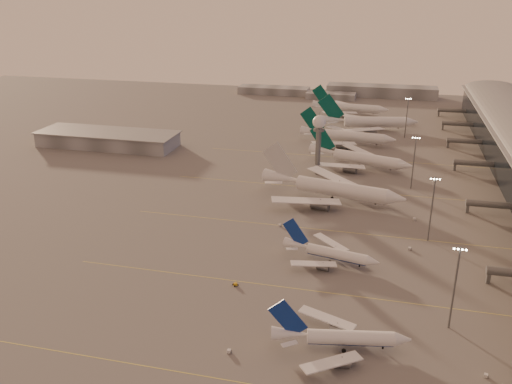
# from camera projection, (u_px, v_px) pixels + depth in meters

# --- Properties ---
(ground) EXTENTS (700.00, 700.00, 0.00)m
(ground) POSITION_uv_depth(u_px,v_px,m) (245.00, 300.00, 162.14)
(ground) COLOR #5F5D5D
(ground) RESTS_ON ground
(taxiway_markings) EXTENTS (180.00, 185.25, 0.02)m
(taxiway_markings) POSITION_uv_depth(u_px,v_px,m) (359.00, 232.00, 206.14)
(taxiway_markings) COLOR gold
(taxiway_markings) RESTS_ON ground
(hangar) EXTENTS (82.00, 27.00, 8.50)m
(hangar) POSITION_uv_depth(u_px,v_px,m) (108.00, 139.00, 314.24)
(hangar) COLOR slate
(hangar) RESTS_ON ground
(radar_tower) EXTENTS (6.40, 6.40, 31.10)m
(radar_tower) POSITION_uv_depth(u_px,v_px,m) (319.00, 133.00, 262.17)
(radar_tower) COLOR #575A5F
(radar_tower) RESTS_ON ground
(mast_a) EXTENTS (3.60, 0.56, 25.00)m
(mast_a) POSITION_uv_depth(u_px,v_px,m) (455.00, 284.00, 144.21)
(mast_a) COLOR #575A5F
(mast_a) RESTS_ON ground
(mast_b) EXTENTS (3.60, 0.56, 25.00)m
(mast_b) POSITION_uv_depth(u_px,v_px,m) (432.00, 206.00, 194.70)
(mast_b) COLOR #575A5F
(mast_b) RESTS_ON ground
(mast_c) EXTENTS (3.60, 0.56, 25.00)m
(mast_c) POSITION_uv_depth(u_px,v_px,m) (414.00, 160.00, 245.63)
(mast_c) COLOR #575A5F
(mast_c) RESTS_ON ground
(mast_d) EXTENTS (3.60, 0.56, 25.00)m
(mast_d) POSITION_uv_depth(u_px,v_px,m) (407.00, 116.00, 327.60)
(mast_d) COLOR #575A5F
(mast_d) RESTS_ON ground
(distant_horizon) EXTENTS (165.00, 37.50, 9.00)m
(distant_horizon) POSITION_uv_depth(u_px,v_px,m) (348.00, 91.00, 454.65)
(distant_horizon) COLOR slate
(distant_horizon) RESTS_ON ground
(narrowbody_near) EXTENTS (36.52, 28.90, 14.38)m
(narrowbody_near) POSITION_uv_depth(u_px,v_px,m) (340.00, 339.00, 139.37)
(narrowbody_near) COLOR silver
(narrowbody_near) RESTS_ON ground
(narrowbody_mid) EXTENTS (34.14, 26.97, 13.50)m
(narrowbody_mid) POSITION_uv_depth(u_px,v_px,m) (330.00, 254.00, 183.54)
(narrowbody_mid) COLOR silver
(narrowbody_mid) RESTS_ON ground
(widebody_white) EXTENTS (64.68, 51.28, 23.07)m
(widebody_white) POSITION_uv_depth(u_px,v_px,m) (332.00, 191.00, 235.84)
(widebody_white) COLOR silver
(widebody_white) RESTS_ON ground
(greentail_a) EXTENTS (54.39, 43.27, 20.38)m
(greentail_a) POSITION_uv_depth(u_px,v_px,m) (359.00, 160.00, 278.33)
(greentail_a) COLOR silver
(greentail_a) RESTS_ON ground
(greentail_b) EXTENTS (57.22, 45.99, 20.81)m
(greentail_b) POSITION_uv_depth(u_px,v_px,m) (348.00, 138.00, 317.96)
(greentail_b) COLOR silver
(greentail_b) RESTS_ON ground
(greentail_c) EXTENTS (64.13, 51.32, 23.52)m
(greentail_c) POSITION_uv_depth(u_px,v_px,m) (369.00, 124.00, 348.21)
(greentail_c) COLOR silver
(greentail_c) RESTS_ON ground
(greentail_d) EXTENTS (55.86, 44.94, 20.29)m
(greentail_d) POSITION_uv_depth(u_px,v_px,m) (350.00, 109.00, 391.23)
(greentail_d) COLOR silver
(greentail_d) RESTS_ON ground
(gsv_truck_a) EXTENTS (5.21, 2.15, 2.06)m
(gsv_truck_a) POSITION_uv_depth(u_px,v_px,m) (231.00, 350.00, 138.39)
(gsv_truck_a) COLOR silver
(gsv_truck_a) RESTS_ON ground
(gsv_catering_a) EXTENTS (4.74, 3.06, 3.59)m
(gsv_catering_a) POSITION_uv_depth(u_px,v_px,m) (488.00, 371.00, 129.56)
(gsv_catering_a) COLOR silver
(gsv_catering_a) RESTS_ON ground
(gsv_tug_mid) EXTENTS (3.69, 3.65, 0.93)m
(gsv_tug_mid) POSITION_uv_depth(u_px,v_px,m) (235.00, 284.00, 169.53)
(gsv_tug_mid) COLOR gold
(gsv_tug_mid) RESTS_ON ground
(gsv_truck_b) EXTENTS (5.22, 2.47, 2.03)m
(gsv_truck_b) POSITION_uv_depth(u_px,v_px,m) (411.00, 247.00, 192.15)
(gsv_truck_b) COLOR silver
(gsv_truck_b) RESTS_ON ground
(gsv_truck_c) EXTENTS (4.64, 4.48, 1.92)m
(gsv_truck_c) POSITION_uv_depth(u_px,v_px,m) (281.00, 224.00, 211.16)
(gsv_truck_c) COLOR silver
(gsv_truck_c) RESTS_ON ground
(gsv_catering_b) EXTENTS (5.24, 3.06, 4.03)m
(gsv_catering_b) POSITION_uv_depth(u_px,v_px,m) (415.00, 216.00, 215.92)
(gsv_catering_b) COLOR silver
(gsv_catering_b) RESTS_ON ground
(gsv_tug_far) EXTENTS (3.53, 3.81, 0.94)m
(gsv_tug_far) POSITION_uv_depth(u_px,v_px,m) (312.00, 184.00, 254.99)
(gsv_tug_far) COLOR silver
(gsv_tug_far) RESTS_ON ground
(gsv_truck_d) EXTENTS (3.17, 5.38, 2.05)m
(gsv_truck_d) POSITION_uv_depth(u_px,v_px,m) (272.00, 161.00, 286.34)
(gsv_truck_d) COLOR silver
(gsv_truck_d) RESTS_ON ground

